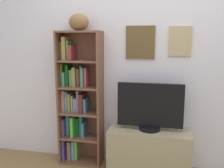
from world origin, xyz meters
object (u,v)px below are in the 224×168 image
object	(u,v)px
football	(79,22)
tv_stand	(149,151)
bookshelf	(78,100)
television	(150,107)

from	to	relation	value
football	tv_stand	size ratio (longest dim) A/B	0.28
tv_stand	football	bearing A→B (deg)	175.45
bookshelf	football	distance (m)	0.87
television	tv_stand	bearing A→B (deg)	-90.00
football	television	distance (m)	1.18
football	tv_stand	xyz separation A→B (m)	(0.79, -0.06, -1.37)
bookshelf	tv_stand	size ratio (longest dim) A/B	1.75
football	tv_stand	world-z (taller)	football
bookshelf	football	xyz separation A→B (m)	(0.05, -0.03, 0.87)
bookshelf	television	distance (m)	0.84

